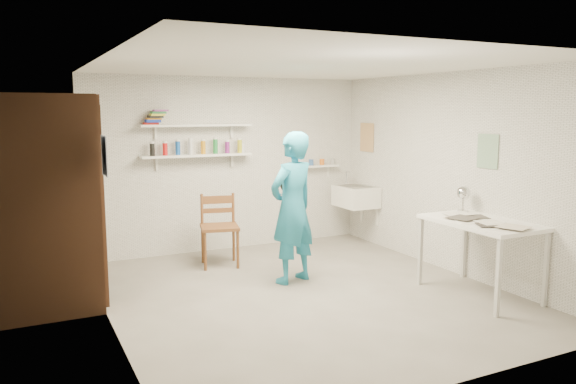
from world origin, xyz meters
name	(u,v)px	position (x,y,z in m)	size (l,w,h in m)	color
floor	(304,294)	(0.00, 0.00, -0.01)	(4.00, 4.50, 0.02)	slate
ceiling	(306,64)	(0.00, 0.00, 2.41)	(4.00, 4.50, 0.02)	silver
wall_back	(229,164)	(0.00, 2.26, 1.20)	(4.00, 0.02, 2.40)	silver
wall_front	(460,221)	(0.00, -2.26, 1.20)	(4.00, 0.02, 2.40)	silver
wall_left	(105,196)	(-2.01, 0.00, 1.20)	(0.02, 4.50, 2.40)	silver
wall_right	(453,173)	(2.01, 0.00, 1.20)	(0.02, 4.50, 2.40)	silver
doorway_recess	(92,201)	(-1.99, 1.05, 1.00)	(0.02, 0.90, 2.00)	black
corridor_box	(18,201)	(-2.70, 1.05, 1.05)	(1.40, 1.50, 2.10)	brown
door_lintel	(89,100)	(-1.97, 1.05, 2.05)	(0.06, 1.05, 0.10)	brown
door_jamb_near	(101,208)	(-1.97, 0.55, 1.00)	(0.06, 0.10, 2.00)	brown
door_jamb_far	(88,194)	(-1.97, 1.55, 1.00)	(0.06, 0.10, 2.00)	brown
shelf_lower	(197,155)	(-0.50, 2.13, 1.35)	(1.50, 0.22, 0.03)	white
shelf_upper	(197,125)	(-0.50, 2.13, 1.75)	(1.50, 0.22, 0.03)	white
ledge_shelf	(317,166)	(1.35, 2.17, 1.12)	(0.70, 0.14, 0.03)	white
poster_left	(104,156)	(-1.99, 0.05, 1.55)	(0.01, 0.28, 0.36)	#334C7F
poster_right_a	(367,137)	(1.99, 1.80, 1.55)	(0.01, 0.34, 0.42)	#995933
poster_right_b	(488,151)	(1.99, -0.55, 1.50)	(0.01, 0.30, 0.38)	#3F724C
belfast_sink	(356,196)	(1.75, 1.70, 0.70)	(0.48, 0.60, 0.30)	white
man	(292,208)	(0.08, 0.45, 0.86)	(0.63, 0.41, 1.72)	teal
wall_clock	(290,180)	(0.15, 0.65, 1.14)	(0.31, 0.31, 0.04)	#FADDAB
wooden_chair	(220,227)	(-0.44, 1.45, 0.49)	(0.46, 0.44, 0.99)	brown
work_table	(479,258)	(1.64, -0.85, 0.40)	(0.72, 1.21, 0.80)	white
desk_lamp	(463,193)	(1.84, -0.37, 1.02)	(0.15, 0.15, 0.15)	silver
spray_cans	(197,148)	(-0.50, 2.13, 1.45)	(1.29, 0.06, 0.17)	black
book_stack	(156,117)	(-1.04, 2.13, 1.86)	(0.30, 0.14, 0.20)	red
ledge_pots	(317,162)	(1.35, 2.17, 1.18)	(0.48, 0.07, 0.09)	silver
papers	(481,219)	(1.64, -0.85, 0.82)	(0.30, 0.22, 0.03)	silver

